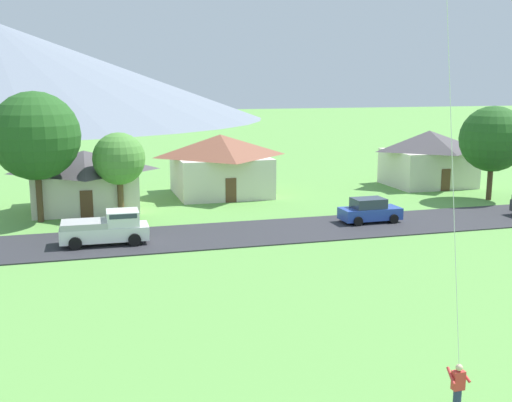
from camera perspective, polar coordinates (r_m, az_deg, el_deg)
The scene contains 9 objects.
road_strip at distance 40.21m, azimuth -5.23°, elevation -3.21°, with size 160.00×6.71×0.08m, color #2D2D33.
house_leftmost at distance 61.23m, azimuth 15.33°, elevation 3.84°, with size 7.81×6.71×5.18m.
house_left_center at distance 54.51m, azimuth -3.23°, elevation 3.40°, with size 8.34×8.18×5.22m.
house_right_center at distance 50.26m, azimuth -15.23°, elevation 1.97°, with size 8.24×7.54×4.51m.
tree_near_left at distance 46.34m, azimuth -12.30°, elevation 3.74°, with size 3.77×3.77×6.14m.
tree_left_of_center at distance 55.19m, azimuth 20.64°, elevation 5.28°, with size 5.38×5.38×7.76m.
tree_center at distance 45.92m, azimuth -19.34°, elevation 5.57°, with size 6.10×6.10×9.10m.
parked_car_blue_west_end at distance 44.47m, azimuth 10.25°, elevation -0.87°, with size 4.22×2.13×1.68m.
pickup_truck_white_west_side at distance 39.00m, azimuth -13.36°, elevation -2.37°, with size 5.24×2.41×1.99m.
Camera 1 is at (-7.05, -7.68, 9.84)m, focal length 44.18 mm.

